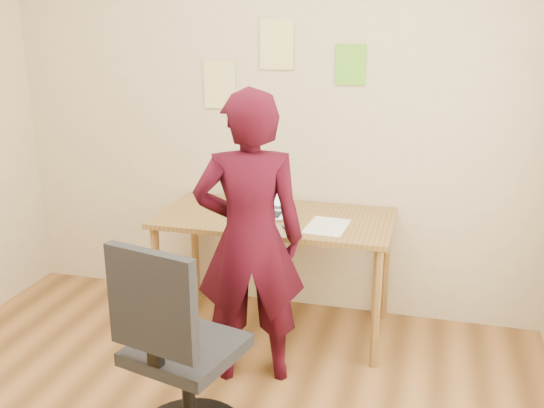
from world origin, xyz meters
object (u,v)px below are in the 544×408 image
(laptop, at_px, (263,205))
(phone, at_px, (289,228))
(person, at_px, (250,240))
(office_chair, at_px, (178,363))
(desk, at_px, (275,229))

(laptop, bearing_deg, phone, -50.07)
(phone, distance_m, person, 0.36)
(office_chair, height_order, person, person)
(desk, xyz_separation_m, person, (0.01, -0.54, 0.13))
(desk, distance_m, office_chair, 1.22)
(phone, relative_size, office_chair, 0.13)
(laptop, bearing_deg, office_chair, -93.50)
(laptop, bearing_deg, desk, -28.28)
(phone, height_order, person, person)
(person, bearing_deg, phone, -128.93)
(phone, bearing_deg, person, -140.56)
(desk, distance_m, person, 0.56)
(laptop, distance_m, person, 0.59)
(office_chair, relative_size, person, 0.64)
(desk, xyz_separation_m, office_chair, (-0.13, -1.19, -0.22))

